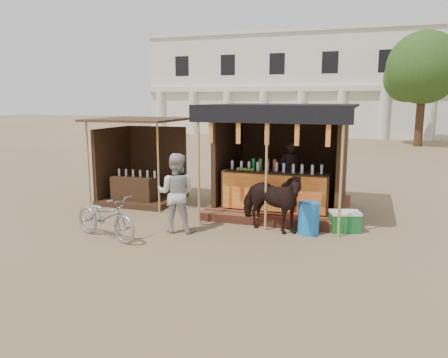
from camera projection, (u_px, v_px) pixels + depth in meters
name	position (u px, v px, depth m)	size (l,w,h in m)	color
ground	(199.00, 247.00, 8.71)	(120.00, 120.00, 0.00)	#846B4C
main_stall	(282.00, 173.00, 11.35)	(3.60, 3.61, 2.78)	brown
secondary_stall	(138.00, 172.00, 12.57)	(2.40, 2.40, 2.38)	#392115
cow	(271.00, 202.00, 9.60)	(0.74, 1.62, 1.37)	black
motorbike	(105.00, 217.00, 9.18)	(0.62, 1.79, 0.94)	#93939B
bystander	(176.00, 193.00, 9.58)	(0.85, 0.66, 1.76)	#BABAB4
blue_barrel	(309.00, 218.00, 9.51)	(0.47, 0.47, 0.70)	blue
red_crate	(295.00, 221.00, 10.06)	(0.44, 0.37, 0.29)	#A3301B
cooler	(345.00, 221.00, 9.70)	(0.75, 0.62, 0.46)	#166628
background_building	(308.00, 86.00, 36.55)	(26.00, 7.45, 8.18)	silver
tree	(420.00, 71.00, 26.72)	(4.50, 4.40, 7.00)	#382314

